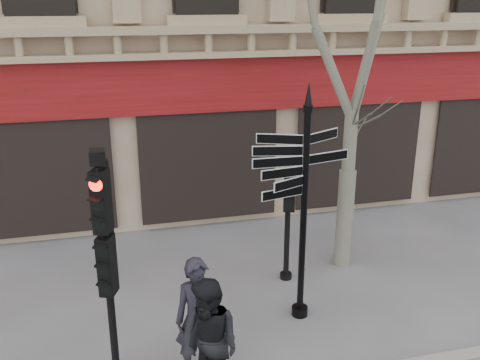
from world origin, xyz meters
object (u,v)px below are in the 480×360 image
object	(u,v)px
traffic_signal_secondary	(288,199)
traffic_signal_main	(105,241)
fingerpost	(306,166)
pedestrian_b	(210,344)
pedestrian_a	(199,319)

from	to	relation	value
traffic_signal_secondary	traffic_signal_main	bearing A→B (deg)	-129.71
fingerpost	pedestrian_b	distance (m)	3.29
fingerpost	traffic_signal_main	world-z (taller)	fingerpost
traffic_signal_secondary	pedestrian_a	size ratio (longest dim) A/B	1.29
pedestrian_a	pedestrian_b	size ratio (longest dim) A/B	1.01
fingerpost	traffic_signal_secondary	bearing A→B (deg)	79.02
traffic_signal_secondary	pedestrian_a	bearing A→B (deg)	-113.97
traffic_signal_main	pedestrian_b	bearing A→B (deg)	-14.77
fingerpost	traffic_signal_main	distance (m)	3.47
traffic_signal_main	pedestrian_a	size ratio (longest dim) A/B	1.85
pedestrian_a	pedestrian_b	world-z (taller)	pedestrian_a
fingerpost	pedestrian_a	xyz separation A→B (m)	(-2.06, -1.14, -1.89)
traffic_signal_secondary	pedestrian_a	world-z (taller)	traffic_signal_secondary
traffic_signal_main	pedestrian_b	world-z (taller)	traffic_signal_main
traffic_signal_main	traffic_signal_secondary	bearing A→B (deg)	52.78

